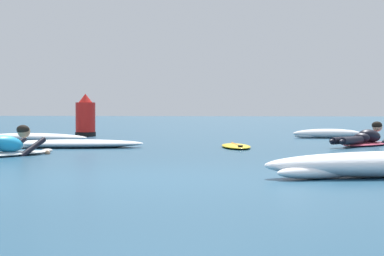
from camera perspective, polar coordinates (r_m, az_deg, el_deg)
The scene contains 7 objects.
ground_plane at distance 17.81m, azimuth 3.19°, elevation -0.95°, with size 120.00×120.00×0.00m, color navy.
surfer_far at distance 15.46m, azimuth 13.27°, elevation -0.84°, with size 1.57×2.43×0.54m.
drifting_surfboard at distance 14.31m, azimuth 3.41°, elevation -1.40°, with size 0.91×1.91×0.16m.
whitewater_mid_left at distance 14.49m, azimuth -9.19°, elevation -1.22°, with size 2.86×1.40×0.16m.
whitewater_back at distance 17.61m, azimuth -11.96°, elevation -0.72°, with size 2.80×1.20×0.19m.
whitewater_far_band at distance 19.36m, azimuth 10.38°, elevation -0.44°, with size 1.86×0.92×0.24m.
channel_marker_buoy at distance 20.54m, azimuth -8.21°, elevation 0.70°, with size 0.57×0.57×1.17m.
Camera 1 is at (1.97, -7.68, 0.75)m, focal length 69.21 mm.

